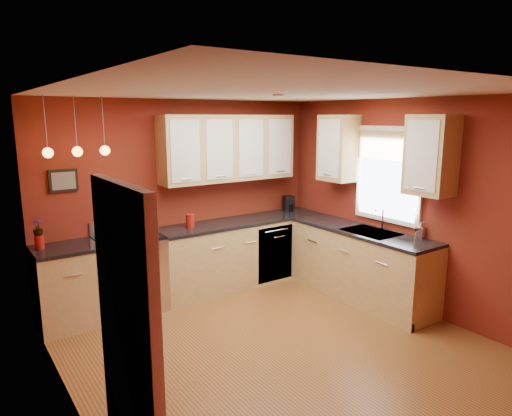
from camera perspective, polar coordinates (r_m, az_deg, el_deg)
floor at (r=5.00m, az=2.82°, el=-17.00°), size 4.20×4.20×0.00m
ceiling at (r=4.41m, az=3.16°, el=14.26°), size 4.00×4.20×0.02m
wall_back at (r=6.29m, az=-8.83°, el=1.37°), size 4.00×0.02×2.60m
wall_front at (r=3.22m, az=26.87°, el=-9.43°), size 4.00×0.02×2.60m
wall_left at (r=3.70m, az=-22.45°, el=-6.41°), size 0.02×4.20×2.60m
wall_right at (r=5.95m, az=18.39°, el=0.35°), size 0.02×4.20×2.60m
base_cabinets_back_left at (r=5.71m, az=-22.38°, el=-9.24°), size 0.70×0.60×0.90m
base_cabinets_back_right at (r=6.58m, az=-1.70°, el=-5.66°), size 2.54×0.60×0.90m
base_cabinets_right at (r=6.21m, az=12.88°, el=-7.02°), size 0.60×2.10×0.90m
counter_back_left at (r=5.57m, az=-22.75°, el=-4.69°), size 0.70×0.62×0.04m
counter_back_right at (r=6.46m, az=-1.73°, el=-1.67°), size 2.54×0.62×0.04m
counter_right at (r=6.08m, az=13.07°, el=-2.80°), size 0.62×2.10×0.04m
gas_range at (r=5.88m, az=-15.41°, el=-7.86°), size 0.76×0.64×1.11m
dishwasher_front at (r=6.56m, az=2.41°, el=-5.73°), size 0.60×0.02×0.80m
sink at (r=5.98m, az=14.15°, el=-3.12°), size 0.50×0.70×0.33m
window at (r=6.05m, az=16.21°, el=4.39°), size 0.06×1.02×1.22m
door_left_wall at (r=2.75m, az=-15.47°, el=-18.52°), size 0.12×0.82×2.05m
upper_cabinets_back at (r=6.35m, az=-3.40°, el=7.49°), size 2.00×0.35×0.90m
upper_cabinets_right at (r=5.93m, az=15.24°, el=6.84°), size 0.35×1.95×0.90m
wall_picture at (r=5.72m, az=-22.93°, el=3.17°), size 0.32×0.03×0.26m
pendant_lights at (r=5.39m, az=-21.43°, el=6.67°), size 0.71×0.11×0.66m
red_canister at (r=6.06m, az=-8.25°, el=-1.60°), size 0.12×0.12×0.18m
red_vase at (r=5.58m, az=-25.45°, el=-3.85°), size 0.10×0.10×0.16m
flowers at (r=5.54m, az=-25.59°, el=-2.29°), size 0.13×0.13×0.20m
coffee_maker at (r=7.09m, az=4.13°, el=0.51°), size 0.19×0.19×0.23m
soap_pump at (r=5.82m, az=19.90°, el=-2.56°), size 0.10×0.10×0.21m
dish_towel at (r=5.61m, az=-13.12°, el=-8.25°), size 0.20×0.01×0.27m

